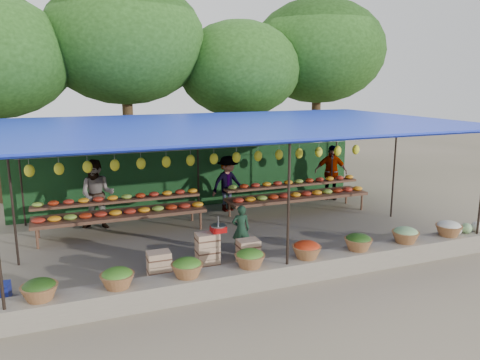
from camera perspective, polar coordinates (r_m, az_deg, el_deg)
name	(u,v)px	position (r m, az deg, el deg)	size (l,w,h in m)	color
ground	(233,237)	(11.61, -0.90, -6.98)	(60.00, 60.00, 0.00)	#68624D
stone_curb	(283,271)	(9.19, 5.30, -11.00)	(10.60, 0.55, 0.40)	#73675C
stall_canopy	(231,128)	(11.08, -1.04, 6.34)	(10.80, 6.60, 2.82)	black
produce_baskets	(279,254)	(9.01, 4.77, -8.97)	(8.98, 0.58, 0.34)	brown
netting_backdrop	(196,166)	(14.20, -5.43, 1.73)	(10.60, 0.06, 2.50)	#1A4B23
tree_row	(184,53)	(16.95, -6.87, 15.11)	(16.51, 5.50, 7.12)	#3D2D16
fruit_table_left	(121,210)	(12.13, -14.32, -3.53)	(4.21, 0.95, 0.93)	#462B1C
fruit_table_right	(297,192)	(13.64, 6.97, -1.50)	(4.21, 0.95, 0.93)	#462B1C
crate_counter	(206,255)	(9.66, -4.14, -9.09)	(2.35, 0.34, 0.77)	tan
weighing_scale	(218,228)	(9.56, -2.66, -5.89)	(0.31, 0.31, 0.33)	red
vendor_seated	(241,229)	(10.44, 0.11, -6.02)	(0.40, 0.26, 1.10)	#173320
customer_left	(97,195)	(12.57, -17.00, -1.71)	(0.88, 0.69, 1.82)	slate
customer_mid	(228,184)	(13.70, -1.49, -0.43)	(1.06, 0.61, 1.64)	slate
customer_right	(331,172)	(15.34, 11.01, 0.93)	(1.03, 0.43, 1.76)	slate
blue_crate_front	(15,310)	(8.66, -25.74, -14.09)	(0.51, 0.37, 0.30)	navy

